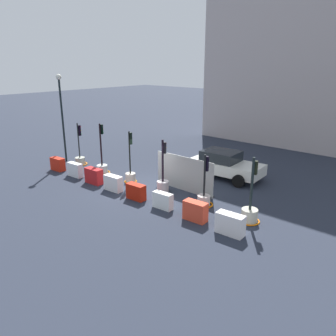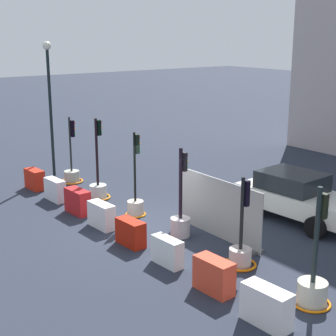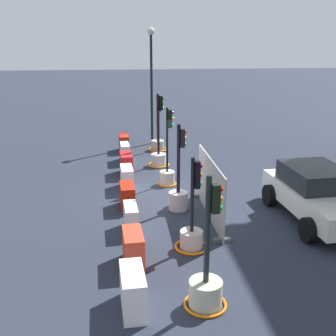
{
  "view_description": "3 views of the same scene",
  "coord_description": "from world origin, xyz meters",
  "px_view_note": "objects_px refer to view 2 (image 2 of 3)",
  "views": [
    {
      "loc": [
        12.48,
        -11.97,
        6.64
      ],
      "look_at": [
        1.81,
        0.1,
        1.53
      ],
      "focal_mm": 36.1,
      "sensor_mm": 36.0,
      "label": 1
    },
    {
      "loc": [
        13.04,
        -8.94,
        6.21
      ],
      "look_at": [
        0.15,
        0.69,
        1.95
      ],
      "focal_mm": 54.94,
      "sensor_mm": 36.0,
      "label": 2
    },
    {
      "loc": [
        13.71,
        -1.34,
        5.41
      ],
      "look_at": [
        1.69,
        0.02,
        1.59
      ],
      "focal_mm": 44.6,
      "sensor_mm": 36.0,
      "label": 3
    }
  ],
  "objects_px": {
    "street_lamp_post": "(50,92)",
    "construction_barrier_4": "(131,233)",
    "car_white_van": "(298,196)",
    "construction_barrier_5": "(167,252)",
    "construction_barrier_0": "(35,179)",
    "construction_barrier_7": "(267,306)",
    "traffic_light_5": "(313,285)",
    "traffic_light_0": "(72,173)",
    "traffic_light_2": "(136,201)",
    "traffic_light_3": "(181,218)",
    "traffic_light_1": "(98,187)",
    "traffic_light_4": "(241,251)",
    "construction_barrier_1": "(55,190)",
    "construction_barrier_3": "(102,215)",
    "construction_barrier_2": "(78,201)",
    "construction_barrier_6": "(214,276)"
  },
  "relations": [
    {
      "from": "traffic_light_5",
      "to": "construction_barrier_1",
      "type": "distance_m",
      "value": 10.89
    },
    {
      "from": "traffic_light_0",
      "to": "traffic_light_2",
      "type": "height_order",
      "value": "traffic_light_2"
    },
    {
      "from": "traffic_light_4",
      "to": "construction_barrier_7",
      "type": "height_order",
      "value": "traffic_light_4"
    },
    {
      "from": "traffic_light_1",
      "to": "construction_barrier_0",
      "type": "height_order",
      "value": "traffic_light_1"
    },
    {
      "from": "traffic_light_3",
      "to": "construction_barrier_6",
      "type": "height_order",
      "value": "traffic_light_3"
    },
    {
      "from": "traffic_light_1",
      "to": "construction_barrier_7",
      "type": "xyz_separation_m",
      "value": [
        10.01,
        -1.44,
        -0.01
      ]
    },
    {
      "from": "construction_barrier_6",
      "to": "construction_barrier_7",
      "type": "bearing_deg",
      "value": -2.08
    },
    {
      "from": "traffic_light_2",
      "to": "traffic_light_3",
      "type": "relative_size",
      "value": 1.04
    },
    {
      "from": "traffic_light_2",
      "to": "construction_barrier_4",
      "type": "relative_size",
      "value": 2.85
    },
    {
      "from": "construction_barrier_7",
      "to": "construction_barrier_6",
      "type": "bearing_deg",
      "value": 177.92
    },
    {
      "from": "construction_barrier_6",
      "to": "traffic_light_5",
      "type": "bearing_deg",
      "value": 38.28
    },
    {
      "from": "traffic_light_3",
      "to": "traffic_light_1",
      "type": "bearing_deg",
      "value": -177.62
    },
    {
      "from": "construction_barrier_1",
      "to": "traffic_light_1",
      "type": "bearing_deg",
      "value": 63.41
    },
    {
      "from": "construction_barrier_7",
      "to": "construction_barrier_3",
      "type": "bearing_deg",
      "value": 179.93
    },
    {
      "from": "traffic_light_4",
      "to": "construction_barrier_4",
      "type": "bearing_deg",
      "value": -151.07
    },
    {
      "from": "construction_barrier_7",
      "to": "traffic_light_5",
      "type": "bearing_deg",
      "value": 88.21
    },
    {
      "from": "construction_barrier_7",
      "to": "car_white_van",
      "type": "distance_m",
      "value": 7.02
    },
    {
      "from": "traffic_light_5",
      "to": "construction_barrier_7",
      "type": "relative_size",
      "value": 2.45
    },
    {
      "from": "street_lamp_post",
      "to": "construction_barrier_4",
      "type": "bearing_deg",
      "value": -9.69
    },
    {
      "from": "car_white_van",
      "to": "construction_barrier_5",
      "type": "bearing_deg",
      "value": -87.41
    },
    {
      "from": "traffic_light_4",
      "to": "construction_barrier_4",
      "type": "height_order",
      "value": "traffic_light_4"
    },
    {
      "from": "traffic_light_4",
      "to": "traffic_light_3",
      "type": "bearing_deg",
      "value": 179.88
    },
    {
      "from": "traffic_light_0",
      "to": "traffic_light_3",
      "type": "height_order",
      "value": "traffic_light_3"
    },
    {
      "from": "car_white_van",
      "to": "traffic_light_2",
      "type": "bearing_deg",
      "value": -130.36
    },
    {
      "from": "traffic_light_4",
      "to": "construction_barrier_1",
      "type": "distance_m",
      "value": 8.44
    },
    {
      "from": "traffic_light_2",
      "to": "construction_barrier_0",
      "type": "bearing_deg",
      "value": -162.55
    },
    {
      "from": "construction_barrier_1",
      "to": "construction_barrier_6",
      "type": "height_order",
      "value": "construction_barrier_6"
    },
    {
      "from": "construction_barrier_2",
      "to": "construction_barrier_5",
      "type": "bearing_deg",
      "value": 0.48
    },
    {
      "from": "construction_barrier_5",
      "to": "car_white_van",
      "type": "xyz_separation_m",
      "value": [
        -0.26,
        5.73,
        0.42
      ]
    },
    {
      "from": "traffic_light_3",
      "to": "construction_barrier_5",
      "type": "bearing_deg",
      "value": -47.81
    },
    {
      "from": "traffic_light_4",
      "to": "traffic_light_2",
      "type": "bearing_deg",
      "value": -179.02
    },
    {
      "from": "traffic_light_1",
      "to": "construction_barrier_3",
      "type": "relative_size",
      "value": 2.83
    },
    {
      "from": "traffic_light_0",
      "to": "construction_barrier_6",
      "type": "relative_size",
      "value": 2.6
    },
    {
      "from": "construction_barrier_5",
      "to": "traffic_light_3",
      "type": "bearing_deg",
      "value": 132.19
    },
    {
      "from": "construction_barrier_3",
      "to": "construction_barrier_6",
      "type": "height_order",
      "value": "construction_barrier_6"
    },
    {
      "from": "construction_barrier_4",
      "to": "construction_barrier_1",
      "type": "bearing_deg",
      "value": -179.97
    },
    {
      "from": "construction_barrier_4",
      "to": "construction_barrier_2",
      "type": "bearing_deg",
      "value": 179.56
    },
    {
      "from": "construction_barrier_0",
      "to": "construction_barrier_5",
      "type": "height_order",
      "value": "construction_barrier_0"
    },
    {
      "from": "car_white_van",
      "to": "street_lamp_post",
      "type": "bearing_deg",
      "value": -156.77
    },
    {
      "from": "traffic_light_1",
      "to": "construction_barrier_0",
      "type": "distance_m",
      "value": 3.0
    },
    {
      "from": "construction_barrier_2",
      "to": "construction_barrier_6",
      "type": "bearing_deg",
      "value": 0.4
    },
    {
      "from": "construction_barrier_0",
      "to": "traffic_light_1",
      "type": "bearing_deg",
      "value": 29.58
    },
    {
      "from": "traffic_light_4",
      "to": "traffic_light_5",
      "type": "bearing_deg",
      "value": -2.83
    },
    {
      "from": "traffic_light_0",
      "to": "traffic_light_2",
      "type": "bearing_deg",
      "value": -0.89
    },
    {
      "from": "construction_barrier_2",
      "to": "street_lamp_post",
      "type": "height_order",
      "value": "street_lamp_post"
    },
    {
      "from": "traffic_light_4",
      "to": "construction_barrier_1",
      "type": "xyz_separation_m",
      "value": [
        -8.28,
        -1.65,
        -0.0
      ]
    },
    {
      "from": "traffic_light_0",
      "to": "construction_barrier_5",
      "type": "distance_m",
      "value": 9.07
    },
    {
      "from": "traffic_light_3",
      "to": "construction_barrier_3",
      "type": "bearing_deg",
      "value": -142.2
    },
    {
      "from": "construction_barrier_0",
      "to": "car_white_van",
      "type": "bearing_deg",
      "value": 33.93
    },
    {
      "from": "traffic_light_3",
      "to": "street_lamp_post",
      "type": "xyz_separation_m",
      "value": [
        -8.92,
        -0.19,
        3.17
      ]
    }
  ]
}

